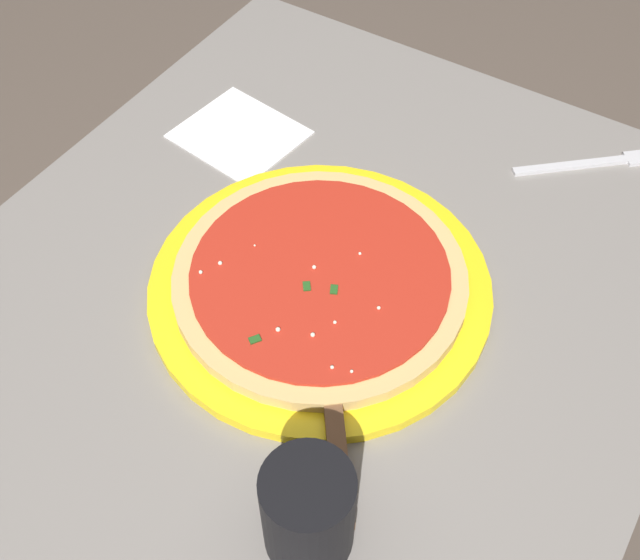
{
  "coord_description": "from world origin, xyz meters",
  "views": [
    {
      "loc": [
        -0.42,
        -0.3,
        1.46
      ],
      "look_at": [
        0.04,
        -0.01,
        0.79
      ],
      "focal_mm": 44.29,
      "sensor_mm": 36.0,
      "label": 1
    }
  ],
  "objects_px": {
    "cup_tall_drink": "(308,512)",
    "fork": "(593,163)",
    "serving_plate": "(320,287)",
    "pizza": "(320,278)",
    "pizza_server": "(334,422)",
    "napkin_folded_right": "(239,134)"
  },
  "relations": [
    {
      "from": "pizza",
      "to": "cup_tall_drink",
      "type": "distance_m",
      "value": 0.28
    },
    {
      "from": "napkin_folded_right",
      "to": "fork",
      "type": "bearing_deg",
      "value": -65.0
    },
    {
      "from": "fork",
      "to": "serving_plate",
      "type": "bearing_deg",
      "value": 152.7
    },
    {
      "from": "fork",
      "to": "pizza_server",
      "type": "bearing_deg",
      "value": 170.74
    },
    {
      "from": "pizza_server",
      "to": "cup_tall_drink",
      "type": "distance_m",
      "value": 0.11
    },
    {
      "from": "pizza",
      "to": "fork",
      "type": "xyz_separation_m",
      "value": [
        0.36,
        -0.19,
        -0.02
      ]
    },
    {
      "from": "serving_plate",
      "to": "pizza_server",
      "type": "distance_m",
      "value": 0.17
    },
    {
      "from": "pizza_server",
      "to": "cup_tall_drink",
      "type": "height_order",
      "value": "cup_tall_drink"
    },
    {
      "from": "cup_tall_drink",
      "to": "fork",
      "type": "distance_m",
      "value": 0.6
    },
    {
      "from": "serving_plate",
      "to": "napkin_folded_right",
      "type": "distance_m",
      "value": 0.28
    },
    {
      "from": "pizza_server",
      "to": "napkin_folded_right",
      "type": "distance_m",
      "value": 0.45
    },
    {
      "from": "pizza_server",
      "to": "fork",
      "type": "height_order",
      "value": "pizza_server"
    },
    {
      "from": "napkin_folded_right",
      "to": "fork",
      "type": "xyz_separation_m",
      "value": [
        0.19,
        -0.42,
        0.0
      ]
    },
    {
      "from": "serving_plate",
      "to": "fork",
      "type": "height_order",
      "value": "serving_plate"
    },
    {
      "from": "pizza",
      "to": "pizza_server",
      "type": "distance_m",
      "value": 0.17
    },
    {
      "from": "pizza",
      "to": "serving_plate",
      "type": "bearing_deg",
      "value": 3.15
    },
    {
      "from": "pizza",
      "to": "pizza_server",
      "type": "bearing_deg",
      "value": -143.28
    },
    {
      "from": "napkin_folded_right",
      "to": "pizza",
      "type": "bearing_deg",
      "value": -125.68
    },
    {
      "from": "pizza_server",
      "to": "fork",
      "type": "bearing_deg",
      "value": -9.26
    },
    {
      "from": "pizza",
      "to": "cup_tall_drink",
      "type": "xyz_separation_m",
      "value": [
        -0.24,
        -0.14,
        0.03
      ]
    },
    {
      "from": "cup_tall_drink",
      "to": "fork",
      "type": "bearing_deg",
      "value": -4.36
    },
    {
      "from": "pizza_server",
      "to": "napkin_folded_right",
      "type": "relative_size",
      "value": 1.36
    }
  ]
}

